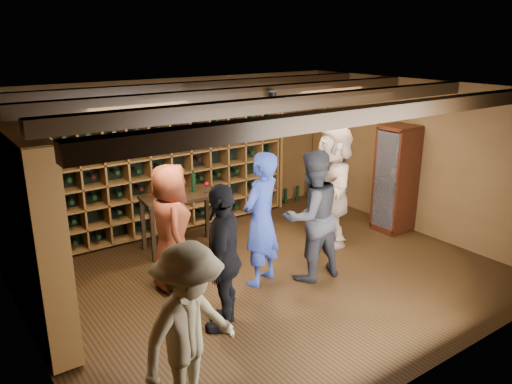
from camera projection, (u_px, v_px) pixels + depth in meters
ground at (271, 277)px, 6.81m from camera, size 6.00×6.00×0.00m
room_shell at (270, 97)px, 6.13m from camera, size 6.00×6.00×6.00m
wine_rack_back at (158, 166)px, 7.99m from camera, size 4.65×0.30×2.20m
wine_rack_left at (24, 223)px, 5.55m from camera, size 0.30×2.65×2.20m
crate_shelf at (299, 122)px, 9.48m from camera, size 1.20×0.32×2.07m
display_cabinet at (396, 181)px, 8.21m from camera, size 0.55×0.50×1.75m
man_blue_shirt at (261, 219)px, 6.41m from camera, size 0.76×0.64×1.78m
man_grey_suit at (311, 216)px, 6.56m from camera, size 0.90×0.72×1.76m
guest_red_floral at (171, 227)px, 6.31m from camera, size 0.73×0.92×1.65m
guest_woman_black at (223, 258)px, 5.42m from camera, size 0.97×1.01×1.69m
guest_khaki at (190, 333)px, 4.12m from camera, size 1.17×0.90×1.60m
guest_beige at (334, 185)px, 7.69m from camera, size 1.41×1.76×1.88m
tasting_table at (180, 201)px, 7.48m from camera, size 1.21×0.69×1.15m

